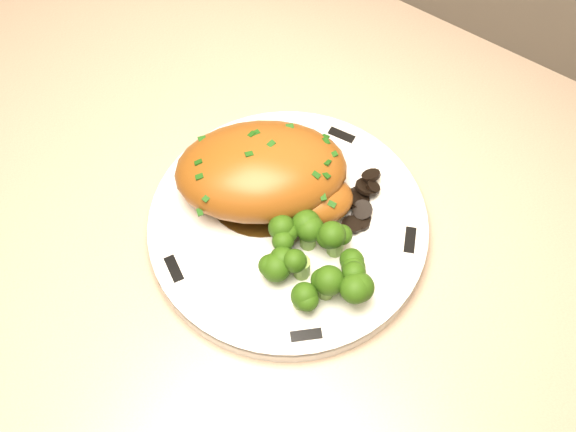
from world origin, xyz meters
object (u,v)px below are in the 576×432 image
Objects in this scene: counter at (140,264)px; plate at (288,226)px; broccoli_florets at (315,262)px; chicken_breast at (267,174)px.

counter reaches higher than plate.
plate is 0.06m from broccoli_florets.
broccoli_florets is at bearing -7.81° from counter.
plate is at bearing 148.73° from broccoli_florets.
broccoli_florets is (0.05, -0.03, 0.03)m from plate.
counter is 0.52m from plate.
counter is 10.39× the size of chicken_breast.
broccoli_florets is (0.34, -0.05, 0.46)m from counter.
counter is 0.54m from chicken_breast.
counter reaches higher than chicken_breast.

